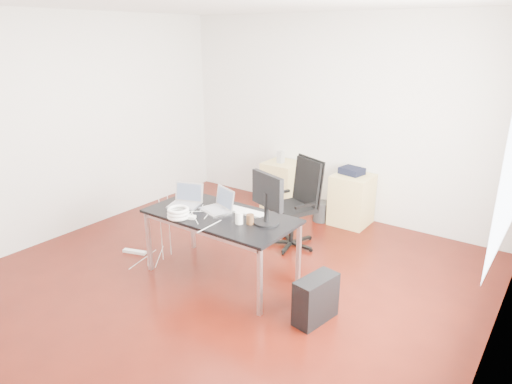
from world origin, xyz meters
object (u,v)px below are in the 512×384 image
Objects in this scene: filing_cabinet_right at (352,200)px; pc_tower at (316,299)px; desk at (221,219)px; office_chair at (298,199)px; filing_cabinet_left at (282,185)px.

pc_tower is (0.71, -2.32, -0.13)m from filing_cabinet_right.
filing_cabinet_right is at bearing 77.14° from desk.
desk reaches higher than filing_cabinet_right.
pc_tower is at bearing -30.59° from office_chair.
office_chair is 1.68m from pc_tower.
filing_cabinet_left is (-0.87, 1.01, -0.26)m from office_chair.
filing_cabinet_left is 1.56× the size of pc_tower.
desk is 2.32m from filing_cabinet_left.
desk reaches higher than pc_tower.
office_chair reaches higher than desk.
desk is 1.30m from pc_tower.
office_chair is at bearing 137.24° from pc_tower.
office_chair is (0.23, 1.19, -0.07)m from desk.
filing_cabinet_left reaches higher than pc_tower.
desk reaches higher than filing_cabinet_left.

